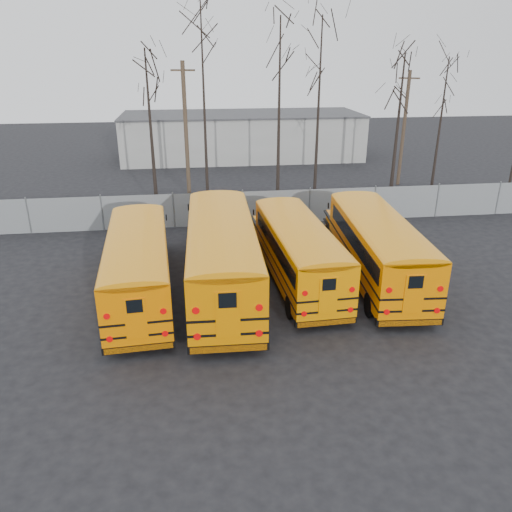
{
  "coord_description": "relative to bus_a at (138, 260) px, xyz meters",
  "views": [
    {
      "loc": [
        -2.8,
        -15.9,
        9.54
      ],
      "look_at": [
        -0.35,
        3.18,
        1.6
      ],
      "focal_mm": 35.0,
      "sensor_mm": 36.0,
      "label": 1
    }
  ],
  "objects": [
    {
      "name": "ground",
      "position": [
        5.16,
        -3.13,
        -1.7
      ],
      "size": [
        120.0,
        120.0,
        0.0
      ],
      "primitive_type": "plane",
      "color": "black",
      "rests_on": "ground"
    },
    {
      "name": "fence",
      "position": [
        5.16,
        8.87,
        -0.7
      ],
      "size": [
        40.0,
        0.04,
        2.0
      ],
      "primitive_type": "cube",
      "color": "gray",
      "rests_on": "ground"
    },
    {
      "name": "distant_building",
      "position": [
        7.16,
        28.87,
        0.3
      ],
      "size": [
        22.0,
        8.0,
        4.0
      ],
      "primitive_type": "cube",
      "color": "#ABABA6",
      "rests_on": "ground"
    },
    {
      "name": "bus_a",
      "position": [
        0.0,
        0.0,
        0.0
      ],
      "size": [
        3.08,
        10.48,
        2.9
      ],
      "rotation": [
        0.0,
        0.0,
        0.07
      ],
      "color": "black",
      "rests_on": "ground"
    },
    {
      "name": "bus_b",
      "position": [
        3.39,
        0.13,
        0.22
      ],
      "size": [
        2.99,
        11.79,
        3.28
      ],
      "rotation": [
        0.0,
        0.0,
        -0.03
      ],
      "color": "black",
      "rests_on": "ground"
    },
    {
      "name": "bus_c",
      "position": [
        6.72,
        0.75,
        -0.04
      ],
      "size": [
        2.76,
        10.17,
        2.82
      ],
      "rotation": [
        0.0,
        0.0,
        0.05
      ],
      "color": "black",
      "rests_on": "ground"
    },
    {
      "name": "bus_d",
      "position": [
        10.22,
        0.58,
        0.06
      ],
      "size": [
        3.17,
        10.82,
        2.99
      ],
      "rotation": [
        0.0,
        0.0,
        -0.07
      ],
      "color": "black",
      "rests_on": "ground"
    },
    {
      "name": "utility_pole_left",
      "position": [
        2.04,
        15.8,
        2.91
      ],
      "size": [
        1.59,
        0.37,
        8.96
      ],
      "rotation": [
        0.0,
        0.0,
        -0.16
      ],
      "color": "#493929",
      "rests_on": "ground"
    },
    {
      "name": "utility_pole_right",
      "position": [
        17.99,
        16.87,
        2.55
      ],
      "size": [
        1.38,
        0.71,
        8.27
      ],
      "rotation": [
        0.0,
        0.0,
        -0.43
      ],
      "color": "#433326",
      "rests_on": "ground"
    },
    {
      "name": "tree_1",
      "position": [
        -0.05,
        12.65,
        3.16
      ],
      "size": [
        0.26,
        0.26,
        9.7
      ],
      "primitive_type": "cone",
      "color": "black",
      "rests_on": "ground"
    },
    {
      "name": "tree_2",
      "position": [
        3.25,
        12.56,
        4.45
      ],
      "size": [
        0.26,
        0.26,
        12.28
      ],
      "primitive_type": "cone",
      "color": "black",
      "rests_on": "ground"
    },
    {
      "name": "tree_3",
      "position": [
        7.77,
        12.02,
        4.01
      ],
      "size": [
        0.26,
        0.26,
        11.42
      ],
      "primitive_type": "cone",
      "color": "black",
      "rests_on": "ground"
    },
    {
      "name": "tree_4",
      "position": [
        10.48,
        13.02,
        4.07
      ],
      "size": [
        0.26,
        0.26,
        11.53
      ],
      "primitive_type": "cone",
      "color": "black",
      "rests_on": "ground"
    },
    {
      "name": "tree_5",
      "position": [
        15.55,
        12.25,
        3.01
      ],
      "size": [
        0.26,
        0.26,
        9.42
      ],
      "primitive_type": "cone",
      "color": "black",
      "rests_on": "ground"
    },
    {
      "name": "tree_6",
      "position": [
        19.55,
        14.47,
        2.9
      ],
      "size": [
        0.26,
        0.26,
        9.18
      ],
      "primitive_type": "cone",
      "color": "black",
      "rests_on": "ground"
    }
  ]
}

